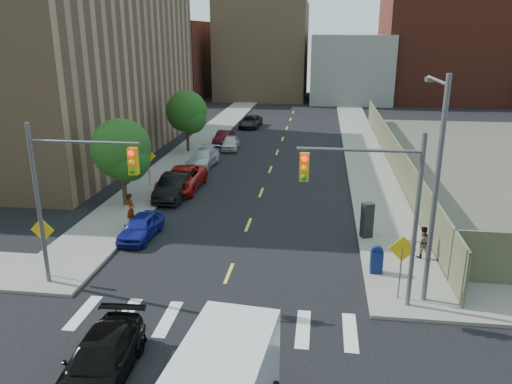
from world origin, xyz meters
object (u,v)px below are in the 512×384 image
(parked_car_red, at_px, (181,179))
(payphone, at_px, (367,220))
(black_sedan, at_px, (100,361))
(pedestrian_west, at_px, (131,210))
(parked_car_blue, at_px, (141,227))
(parked_car_maroon, at_px, (224,137))
(pedestrian_east, at_px, (422,242))
(parked_car_silver, at_px, (203,158))
(parked_car_white, at_px, (230,143))
(parked_car_black, at_px, (174,187))
(parked_car_grey, at_px, (250,121))
(mailbox, at_px, (377,260))

(parked_car_red, bearing_deg, payphone, -29.68)
(black_sedan, xyz_separation_m, pedestrian_west, (-3.67, 12.26, 0.40))
(parked_car_blue, distance_m, black_sedan, 11.37)
(parked_car_maroon, relative_size, pedestrian_west, 1.98)
(parked_car_maroon, relative_size, pedestrian_east, 2.38)
(parked_car_silver, xyz_separation_m, parked_car_white, (1.10, 6.20, -0.05))
(parked_car_red, height_order, pedestrian_west, pedestrian_west)
(parked_car_maroon, bearing_deg, payphone, -57.01)
(pedestrian_east, bearing_deg, pedestrian_west, -17.29)
(parked_car_blue, xyz_separation_m, parked_car_black, (-0.18, 6.69, 0.15))
(parked_car_silver, bearing_deg, pedestrian_east, -42.52)
(parked_car_white, bearing_deg, parked_car_red, -98.93)
(parked_car_silver, relative_size, parked_car_grey, 0.97)
(mailbox, bearing_deg, parked_car_grey, 104.39)
(parked_car_maroon, relative_size, mailbox, 2.90)
(parked_car_black, height_order, pedestrian_west, pedestrian_west)
(pedestrian_west, bearing_deg, parked_car_silver, -23.69)
(payphone, xyz_separation_m, pedestrian_west, (-12.71, -0.11, 0.01))
(parked_car_grey, relative_size, mailbox, 3.73)
(parked_car_grey, height_order, mailbox, mailbox)
(parked_car_black, xyz_separation_m, pedestrian_east, (14.30, -7.57, 0.16))
(parked_car_grey, xyz_separation_m, black_sedan, (1.57, -43.72, 0.02))
(parked_car_silver, height_order, pedestrian_west, pedestrian_west)
(parked_car_silver, bearing_deg, parked_car_black, -84.59)
(parked_car_blue, relative_size, payphone, 2.00)
(payphone, bearing_deg, parked_car_blue, 162.04)
(black_sedan, bearing_deg, payphone, 51.09)
(parked_car_blue, height_order, pedestrian_west, pedestrian_west)
(pedestrian_east, bearing_deg, parked_car_silver, -57.33)
(parked_car_silver, relative_size, black_sedan, 0.99)
(pedestrian_west, bearing_deg, parked_car_red, -26.65)
(parked_car_black, relative_size, parked_car_silver, 1.01)
(mailbox, bearing_deg, parked_car_white, 112.09)
(parked_car_black, bearing_deg, parked_car_red, 89.66)
(parked_car_red, bearing_deg, parked_car_silver, 91.28)
(parked_car_blue, xyz_separation_m, mailbox, (11.85, -2.77, 0.14))
(parked_car_blue, relative_size, parked_car_maroon, 1.00)
(pedestrian_west, distance_m, pedestrian_east, 15.25)
(parked_car_white, distance_m, parked_car_grey, 11.51)
(parked_car_silver, bearing_deg, parked_car_blue, -83.90)
(parked_car_black, xyz_separation_m, parked_car_silver, (0.00, 8.28, -0.10))
(parked_car_silver, bearing_deg, parked_car_grey, 91.21)
(parked_car_white, bearing_deg, black_sedan, -90.83)
(parked_car_grey, bearing_deg, parked_car_silver, -91.57)
(pedestrian_west, bearing_deg, parked_car_blue, -161.48)
(parked_car_red, bearing_deg, parked_car_blue, -87.51)
(parked_car_white, height_order, pedestrian_west, pedestrian_west)
(black_sedan, bearing_deg, pedestrian_east, 38.89)
(payphone, height_order, pedestrian_west, pedestrian_west)
(parked_car_blue, xyz_separation_m, parked_car_white, (0.92, 21.17, -0.00))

